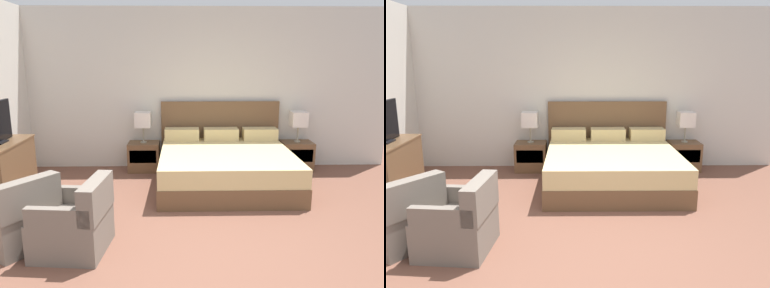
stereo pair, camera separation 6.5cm
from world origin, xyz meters
The scene contains 10 objects.
ground_plane centered at (0.00, 0.00, 0.00)m, with size 9.84×9.84×0.00m, color brown.
wall_back centered at (0.00, 3.31, 1.38)m, with size 6.95×0.06×2.76m, color beige.
bed centered at (0.46, 2.28, 0.30)m, with size 2.07×2.05×1.18m.
nightstand_left centered at (-0.87, 3.01, 0.25)m, with size 0.53×0.41×0.50m.
nightstand_right centered at (1.79, 3.01, 0.25)m, with size 0.53×0.41×0.50m.
table_lamp_left centered at (-0.87, 3.01, 0.89)m, with size 0.27×0.27×0.53m.
table_lamp_right centered at (1.79, 3.01, 0.89)m, with size 0.27×0.27×0.53m.
dresser centered at (-2.60, 1.56, 0.43)m, with size 0.50×1.09×0.84m.
armchair_by_window centered at (-1.92, 0.39, 0.28)m, with size 0.96×0.95×0.76m.
armchair_companion centered at (-1.28, 0.25, 0.28)m, with size 0.75×0.74×0.76m.
Camera 1 is at (-0.19, -3.27, 1.93)m, focal length 35.00 mm.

